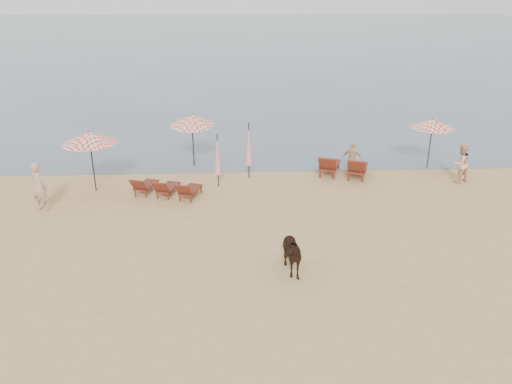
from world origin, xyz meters
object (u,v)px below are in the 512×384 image
umbrella_open_left_b (192,120)px  umbrella_closed_left (249,144)px  lounger_cluster_left (166,187)px  beachgoer_right_a (461,163)px  umbrella_open_right (433,124)px  umbrella_closed_right (218,155)px  cow (288,252)px  beachgoer_right_b (352,158)px  lounger_cluster_right (343,166)px  beachgoer_left (39,186)px  umbrella_open_left_a (89,138)px

umbrella_open_left_b → umbrella_closed_left: size_ratio=1.03×
umbrella_closed_left → lounger_cluster_left: bearing=-149.6°
beachgoer_right_a → umbrella_closed_left: bearing=-26.7°
umbrella_open_right → umbrella_closed_right: size_ratio=1.03×
umbrella_closed_right → cow: (2.16, -6.81, -0.75)m
umbrella_open_left_b → beachgoer_right_b: size_ratio=1.68×
umbrella_open_right → umbrella_closed_left: size_ratio=0.95×
lounger_cluster_right → beachgoer_right_a: size_ratio=1.47×
umbrella_open_left_b → lounger_cluster_right: bearing=-21.7°
umbrella_closed_left → beachgoer_right_a: size_ratio=1.45×
umbrella_open_right → cow: bearing=-127.3°
umbrella_open_left_b → beachgoer_left: size_ratio=1.33×
lounger_cluster_left → umbrella_open_right: bearing=31.8°
beachgoer_left → umbrella_closed_right: bearing=-130.9°
umbrella_open_right → lounger_cluster_left: bearing=-163.3°
umbrella_open_left_b → umbrella_closed_right: bearing=-72.6°
umbrella_open_right → beachgoer_right_a: umbrella_open_right is taller
lounger_cluster_right → cow: (-3.22, -7.70, 0.15)m
umbrella_open_right → umbrella_closed_right: umbrella_open_right is taller
lounger_cluster_right → umbrella_closed_left: 4.21m
lounger_cluster_left → umbrella_closed_left: (3.33, 1.95, 1.12)m
umbrella_open_right → umbrella_closed_right: (-9.47, -1.85, -0.70)m
umbrella_open_right → beachgoer_left: umbrella_open_right is taller
umbrella_closed_right → beachgoer_right_b: bearing=11.3°
lounger_cluster_left → umbrella_closed_right: (2.03, 0.97, 1.00)m
beachgoer_right_a → lounger_cluster_left: bearing=-15.9°
lounger_cluster_left → beachgoer_left: (-4.41, -1.11, 0.57)m
umbrella_open_left_a → umbrella_closed_right: size_ratio=1.10×
beachgoer_left → umbrella_open_left_a: bearing=-97.5°
umbrella_closed_left → beachgoer_left: (-7.74, -3.06, -0.55)m
lounger_cluster_right → umbrella_open_left_a: umbrella_open_left_a is taller
lounger_cluster_left → umbrella_open_left_b: size_ratio=1.12×
umbrella_open_left_b → cow: size_ratio=1.67×
umbrella_closed_right → beachgoer_right_b: umbrella_closed_right is taller
umbrella_closed_right → beachgoer_right_a: umbrella_closed_right is taller
beachgoer_left → beachgoer_right_a: size_ratio=1.13×
umbrella_closed_right → beachgoer_right_a: 10.16m
lounger_cluster_left → cow: size_ratio=1.86×
umbrella_closed_right → lounger_cluster_left: bearing=-154.4°
umbrella_open_left_a → umbrella_closed_right: (4.97, 0.23, -0.85)m
beachgoer_right_b → lounger_cluster_right: bearing=55.6°
lounger_cluster_right → umbrella_open_right: bearing=32.7°
lounger_cluster_right → beachgoer_right_a: beachgoer_right_a is taller
lounger_cluster_right → umbrella_open_left_a: size_ratio=1.00×
lounger_cluster_right → beachgoer_right_b: (0.45, 0.26, 0.26)m
umbrella_closed_left → umbrella_closed_right: bearing=-142.9°
lounger_cluster_right → umbrella_open_right: (4.09, 0.95, 1.60)m
umbrella_closed_left → beachgoer_right_b: (4.53, 0.18, -0.75)m
umbrella_open_left_a → beachgoer_right_b: (10.80, 1.39, -1.48)m
lounger_cluster_right → beachgoer_right_a: 4.85m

